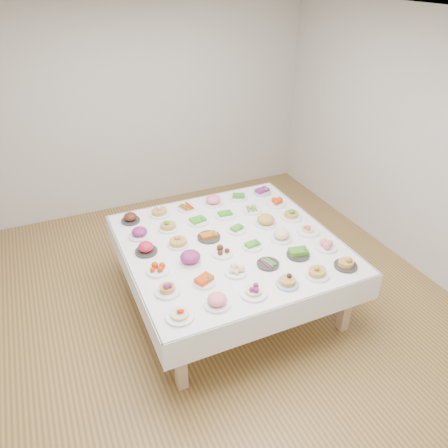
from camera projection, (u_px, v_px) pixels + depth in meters
name	position (u px, v px, depth m)	size (l,w,h in m)	color
room_envelope	(204.00, 139.00, 3.77)	(5.02, 5.02, 2.81)	#9C7541
display_table	(230.00, 248.00, 4.39)	(2.07, 2.07, 0.75)	white
dish_0	(180.00, 313.00, 3.41)	(0.22, 0.22, 0.11)	white
dish_1	(217.00, 300.00, 3.54)	(0.22, 0.22, 0.12)	white
dish_2	(254.00, 289.00, 3.64)	(0.23, 0.23, 0.13)	white
dish_3	(288.00, 280.00, 3.76)	(0.20, 0.20, 0.11)	#4C66B2
dish_4	(317.00, 271.00, 3.86)	(0.22, 0.22, 0.13)	white
dish_5	(346.00, 262.00, 3.97)	(0.21, 0.21, 0.13)	#2C2A27
dish_6	(167.00, 288.00, 3.67)	(0.22, 0.22, 0.11)	white
dish_7	(204.00, 280.00, 3.78)	(0.20, 0.20, 0.09)	white
dish_8	(236.00, 270.00, 3.90)	(0.20, 0.20, 0.08)	white
dish_9	(268.00, 263.00, 4.02)	(0.20, 0.20, 0.05)	#2C2A27
dish_10	(298.00, 252.00, 4.13)	(0.22, 0.22, 0.11)	#2C2A27
dish_11	(326.00, 245.00, 4.24)	(0.21, 0.21, 0.09)	white
dish_12	(158.00, 268.00, 3.92)	(0.21, 0.21, 0.09)	white
dish_13	(190.00, 257.00, 4.02)	(0.22, 0.22, 0.13)	white
dish_14	(222.00, 252.00, 4.15)	(0.20, 0.20, 0.08)	white
dish_15	(252.00, 244.00, 4.26)	(0.20, 0.20, 0.09)	white
dish_16	(281.00, 234.00, 4.36)	(0.24, 0.24, 0.13)	white
dish_17	(308.00, 228.00, 4.48)	(0.23, 0.23, 0.12)	white
dish_18	(146.00, 248.00, 4.17)	(0.21, 0.21, 0.11)	#2C2A27
dish_19	(178.00, 241.00, 4.28)	(0.20, 0.20, 0.12)	white
dish_20	(209.00, 235.00, 4.39)	(0.23, 0.23, 0.10)	#2C2A27
dish_21	(237.00, 228.00, 4.52)	(0.20, 0.20, 0.09)	white
dish_22	(266.00, 219.00, 4.61)	(0.24, 0.24, 0.14)	white
dish_23	(291.00, 213.00, 4.73)	(0.23, 0.23, 0.14)	white
dish_24	(139.00, 232.00, 4.42)	(0.23, 0.23, 0.12)	white
dish_25	(168.00, 225.00, 4.53)	(0.21, 0.21, 0.12)	white
dish_26	(198.00, 219.00, 4.65)	(0.23, 0.23, 0.10)	white
dish_27	(225.00, 214.00, 4.77)	(0.23, 0.23, 0.09)	white
dish_28	(252.00, 209.00, 4.88)	(0.23, 0.23, 0.05)	white
dish_29	(276.00, 201.00, 4.99)	(0.23, 0.23, 0.11)	white
dish_30	(130.00, 218.00, 4.67)	(0.20, 0.20, 0.11)	#2C2A27
dish_31	(159.00, 210.00, 4.78)	(0.23, 0.23, 0.13)	white
dish_32	(186.00, 208.00, 4.91)	(0.20, 0.20, 0.05)	white
dish_33	(213.00, 200.00, 4.99)	(0.21, 0.21, 0.13)	white
dish_34	(239.00, 196.00, 5.12)	(0.20, 0.20, 0.09)	white
dish_35	(262.00, 190.00, 5.24)	(0.21, 0.21, 0.10)	#4C66B2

